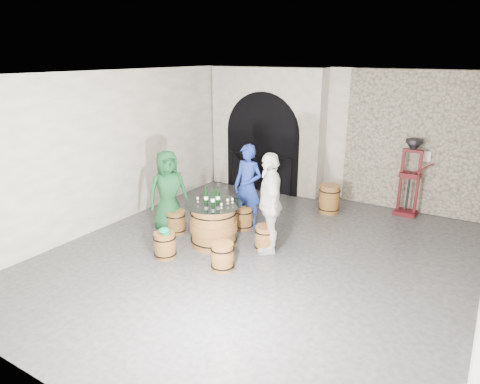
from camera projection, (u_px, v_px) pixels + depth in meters
The scene contains 29 objects.
ground at pixel (260, 257), 7.75m from camera, with size 8.00×8.00×0.00m, color #29292B.
wall_back at pixel (340, 135), 10.49m from camera, with size 8.00×8.00×0.00m, color white.
wall_front at pixel (55, 267), 4.01m from camera, with size 8.00×8.00×0.00m, color white.
wall_left at pixel (116, 149), 9.00m from camera, with size 8.00×8.00×0.00m, color white.
ceiling at pixel (263, 74), 6.76m from camera, with size 8.00×8.00×0.00m, color beige.
stone_facing_panel at pixel (417, 143), 9.55m from camera, with size 3.20×0.12×3.18m, color gray.
arched_opening at pixel (267, 130), 11.23m from camera, with size 3.10×0.60×3.19m.
barrel_table at pixel (214, 225), 8.11m from camera, with size 1.09×1.09×0.84m.
barrel_stool_left at pixel (176, 222), 8.72m from camera, with size 0.41×0.41×0.47m.
barrel_stool_far at pixel (244, 218), 8.94m from camera, with size 0.41×0.41×0.47m.
barrel_stool_right at pixel (265, 238), 7.95m from camera, with size 0.41×0.41×0.47m.
barrel_stool_near_right at pixel (222, 256), 7.24m from camera, with size 0.41×0.41×0.47m.
barrel_stool_near_left at pixel (165, 245), 7.66m from camera, with size 0.41×0.41×0.47m.
green_cap at pixel (164, 231), 7.57m from camera, with size 0.24×0.20×0.11m.
person_green at pixel (168, 192), 8.63m from camera, with size 0.83×0.54×1.70m, color #134421.
person_blue at pixel (248, 186), 8.86m from camera, with size 0.64×0.42×1.76m, color navy.
person_white at pixel (270, 203), 7.72m from camera, with size 1.10×0.46×1.87m, color silver.
wine_bottle_left at pixel (206, 196), 7.98m from camera, with size 0.08×0.08×0.32m.
wine_bottle_center at pixel (213, 198), 7.86m from camera, with size 0.08×0.08×0.32m.
wine_bottle_right at pixel (218, 196), 7.99m from camera, with size 0.08×0.08×0.32m.
tasting_glass_a at pixel (198, 200), 8.05m from camera, with size 0.05×0.05×0.10m, color #BB7524, non-canonical shape.
tasting_glass_b at pixel (228, 201), 7.96m from camera, with size 0.05×0.05×0.10m, color #BB7524, non-canonical shape.
tasting_glass_c at pixel (212, 197), 8.19m from camera, with size 0.05×0.05×0.10m, color #BB7524, non-canonical shape.
tasting_glass_d at pixel (232, 200), 8.01m from camera, with size 0.05×0.05×0.10m, color #BB7524, non-canonical shape.
tasting_glass_e at pixel (221, 206), 7.73m from camera, with size 0.05×0.05×0.10m, color #BB7524, non-canonical shape.
tasting_glass_f at pixel (205, 198), 8.15m from camera, with size 0.05×0.05×0.10m, color #BB7524, non-canonical shape.
side_barrel at pixel (329, 199), 9.82m from camera, with size 0.49×0.49×0.66m.
corking_press at pixel (411, 172), 9.47m from camera, with size 0.72×0.41×1.74m.
control_box at pixel (427, 156), 9.44m from camera, with size 0.18×0.10×0.22m, color silver.
Camera 1 is at (3.37, -6.16, 3.51)m, focal length 32.00 mm.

